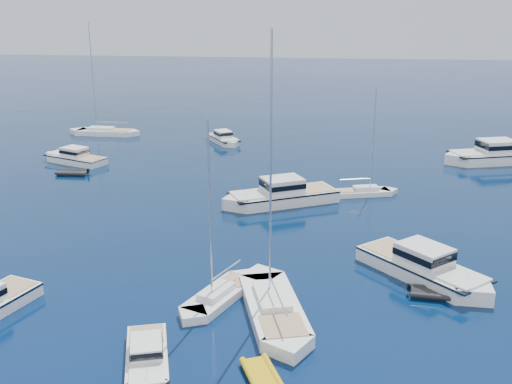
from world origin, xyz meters
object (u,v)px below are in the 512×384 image
Objects in this scene: motor_cruiser_near at (148,367)px; tender_yellow at (262,380)px; motor_cruiser_right at (425,278)px; sailboat_fore at (219,299)px.

motor_cruiser_near is 6.29m from tender_yellow.
motor_cruiser_right is 3.36× the size of tender_yellow.
motor_cruiser_near is at bearing 95.12° from sailboat_fore.
tender_yellow is (6.29, -0.32, 0.00)m from motor_cruiser_near.
sailboat_fore is 3.68× the size of tender_yellow.
tender_yellow is at bearing 10.62° from motor_cruiser_right.
sailboat_fore is 9.29m from tender_yellow.
sailboat_fore is (-13.96, -5.23, 0.00)m from motor_cruiser_right.
sailboat_fore is at bearing -22.53° from motor_cruiser_right.
sailboat_fore is at bearing 90.33° from tender_yellow.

